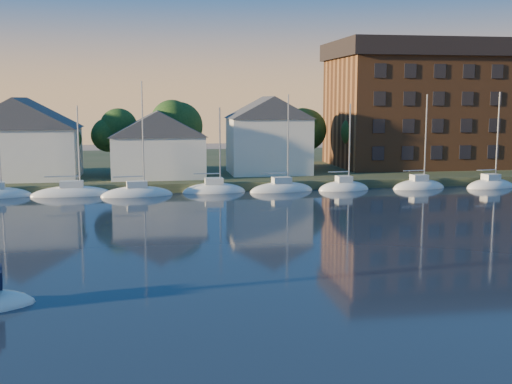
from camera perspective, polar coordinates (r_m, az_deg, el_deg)
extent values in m
plane|color=black|center=(25.12, 7.96, -16.41)|extent=(260.00, 260.00, 0.00)
cube|color=#303D23|center=(97.56, -5.25, 2.09)|extent=(160.00, 50.00, 2.00)
cube|color=brown|center=(74.81, -3.95, 0.22)|extent=(120.00, 3.00, 1.00)
cube|color=white|center=(81.40, -20.04, 3.23)|extent=(13.00, 9.00, 6.00)
cube|color=white|center=(79.06, -8.67, 3.14)|extent=(11.00, 8.00, 5.00)
cube|color=white|center=(82.34, 1.11, 4.13)|extent=(10.00, 8.00, 7.00)
cube|color=brown|center=(95.96, 16.00, 6.79)|extent=(30.00, 16.00, 15.00)
cube|color=black|center=(96.17, 16.21, 11.98)|extent=(31.00, 17.00, 2.40)
cylinder|color=#382819|center=(85.80, -16.76, 2.77)|extent=(0.50, 0.50, 3.50)
sphere|color=#163814|center=(85.52, -16.88, 5.74)|extent=(5.40, 5.40, 5.40)
cylinder|color=#382819|center=(85.15, -11.41, 2.92)|extent=(0.50, 0.50, 3.50)
sphere|color=#163814|center=(84.86, -11.50, 5.91)|extent=(5.40, 5.40, 5.40)
cylinder|color=#382819|center=(85.24, -6.02, 3.05)|extent=(0.50, 0.50, 3.50)
sphere|color=#163814|center=(84.95, -6.07, 6.04)|extent=(5.40, 5.40, 5.40)
cylinder|color=#382819|center=(86.08, -0.69, 3.14)|extent=(0.50, 0.50, 3.50)
sphere|color=#163814|center=(85.79, -0.70, 6.10)|extent=(5.40, 5.40, 5.40)
cylinder|color=#382819|center=(87.64, 4.49, 3.21)|extent=(0.50, 0.50, 3.50)
sphere|color=#163814|center=(87.36, 4.53, 6.12)|extent=(5.40, 5.40, 5.40)
cylinder|color=#382819|center=(89.89, 9.46, 3.25)|extent=(0.50, 0.50, 3.50)
sphere|color=#163814|center=(89.62, 9.53, 6.08)|extent=(5.40, 5.40, 5.40)
cylinder|color=#382819|center=(92.78, 14.15, 3.26)|extent=(0.50, 0.50, 3.50)
sphere|color=#163814|center=(92.52, 14.24, 6.01)|extent=(5.40, 5.40, 5.40)
cylinder|color=#382819|center=(96.25, 18.53, 3.26)|extent=(0.50, 0.50, 3.50)
sphere|color=#163814|center=(96.00, 18.65, 5.90)|extent=(5.40, 5.40, 5.40)
ellipsoid|color=silver|center=(72.08, -16.49, -0.41)|extent=(7.50, 2.40, 2.20)
cube|color=silver|center=(71.90, -16.53, 0.62)|extent=(2.10, 1.32, 0.70)
cylinder|color=#A5A8AD|center=(71.37, -16.08, 4.34)|extent=(0.16, 0.16, 10.00)
cylinder|color=#A5A8AD|center=(71.91, -17.21, 1.27)|extent=(3.15, 0.12, 0.12)
ellipsoid|color=silver|center=(71.52, -10.12, -0.26)|extent=(7.50, 2.40, 2.20)
cube|color=silver|center=(71.34, -10.14, 0.77)|extent=(2.10, 1.32, 0.70)
cylinder|color=#A5A8AD|center=(70.89, -9.63, 4.52)|extent=(0.16, 0.16, 10.00)
cylinder|color=#A5A8AD|center=(71.25, -10.82, 1.44)|extent=(3.15, 0.12, 0.12)
ellipsoid|color=silver|center=(71.85, -3.73, -0.11)|extent=(7.50, 2.40, 2.20)
cube|color=silver|center=(71.67, -3.74, 0.92)|extent=(2.10, 1.32, 0.70)
cylinder|color=#A5A8AD|center=(71.31, -3.17, 4.64)|extent=(0.16, 0.16, 10.00)
cylinder|color=#A5A8AD|center=(71.50, -4.40, 1.58)|extent=(3.15, 0.12, 0.12)
ellipsoid|color=silver|center=(73.07, 2.53, 0.04)|extent=(7.50, 2.40, 2.20)
cube|color=silver|center=(72.89, 2.53, 1.05)|extent=(2.10, 1.32, 0.70)
cylinder|color=#A5A8AD|center=(72.61, 3.14, 4.71)|extent=(0.16, 0.16, 10.00)
cylinder|color=#A5A8AD|center=(72.62, 1.90, 1.71)|extent=(3.15, 0.12, 0.12)
ellipsoid|color=silver|center=(75.11, 8.51, 0.18)|extent=(7.50, 2.40, 2.20)
cube|color=silver|center=(74.94, 8.53, 1.17)|extent=(2.10, 1.32, 0.70)
cylinder|color=#A5A8AD|center=(74.75, 9.16, 4.72)|extent=(0.16, 0.16, 10.00)
cylinder|color=#A5A8AD|center=(74.60, 7.94, 1.81)|extent=(3.15, 0.12, 0.12)
ellipsoid|color=silver|center=(77.94, 14.12, 0.32)|extent=(7.50, 2.40, 2.20)
cube|color=silver|center=(77.77, 14.15, 1.26)|extent=(2.10, 1.32, 0.70)
cylinder|color=#A5A8AD|center=(77.67, 14.78, 4.68)|extent=(0.16, 0.16, 10.00)
cylinder|color=#A5A8AD|center=(77.35, 13.61, 1.88)|extent=(3.15, 0.12, 0.12)
ellipsoid|color=silver|center=(81.45, 19.29, 0.43)|extent=(7.50, 2.40, 2.20)
cube|color=silver|center=(81.29, 19.33, 1.34)|extent=(2.10, 1.32, 0.70)
cylinder|color=#A5A8AD|center=(81.26, 19.95, 4.60)|extent=(0.16, 0.16, 10.00)
cylinder|color=#A5A8AD|center=(80.81, 18.85, 1.93)|extent=(3.15, 0.12, 0.12)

